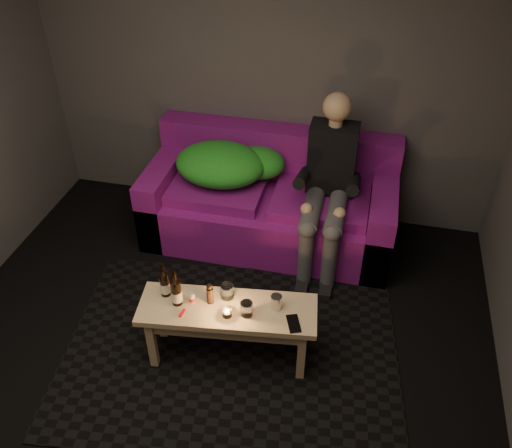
{
  "coord_description": "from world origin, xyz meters",
  "views": [
    {
      "loc": [
        0.89,
        -1.99,
        3.1
      ],
      "look_at": [
        0.14,
        1.23,
        0.54
      ],
      "focal_mm": 38.0,
      "sensor_mm": 36.0,
      "label": 1
    }
  ],
  "objects_px": {
    "coffee_table": "(228,316)",
    "person": "(328,182)",
    "steel_cup": "(276,302)",
    "beer_bottle_a": "(165,283)",
    "sofa": "(271,203)",
    "beer_bottle_b": "(176,292)"
  },
  "relations": [
    {
      "from": "steel_cup",
      "to": "beer_bottle_a",
      "type": "bearing_deg",
      "value": -176.33
    },
    {
      "from": "beer_bottle_a",
      "to": "sofa",
      "type": "bearing_deg",
      "value": 73.03
    },
    {
      "from": "coffee_table",
      "to": "beer_bottle_a",
      "type": "relative_size",
      "value": 4.41
    },
    {
      "from": "sofa",
      "to": "coffee_table",
      "type": "distance_m",
      "value": 1.44
    },
    {
      "from": "coffee_table",
      "to": "steel_cup",
      "type": "bearing_deg",
      "value": 13.45
    },
    {
      "from": "coffee_table",
      "to": "beer_bottle_b",
      "type": "distance_m",
      "value": 0.39
    },
    {
      "from": "person",
      "to": "coffee_table",
      "type": "xyz_separation_m",
      "value": [
        -0.49,
        -1.26,
        -0.34
      ]
    },
    {
      "from": "beer_bottle_b",
      "to": "coffee_table",
      "type": "bearing_deg",
      "value": 5.99
    },
    {
      "from": "sofa",
      "to": "beer_bottle_b",
      "type": "height_order",
      "value": "sofa"
    },
    {
      "from": "sofa",
      "to": "coffee_table",
      "type": "bearing_deg",
      "value": -89.73
    },
    {
      "from": "sofa",
      "to": "beer_bottle_a",
      "type": "xyz_separation_m",
      "value": [
        -0.43,
        -1.41,
        0.26
      ]
    },
    {
      "from": "sofa",
      "to": "coffee_table",
      "type": "xyz_separation_m",
      "value": [
        0.01,
        -1.44,
        0.07
      ]
    },
    {
      "from": "person",
      "to": "beer_bottle_b",
      "type": "distance_m",
      "value": 1.54
    },
    {
      "from": "person",
      "to": "steel_cup",
      "type": "bearing_deg",
      "value": -98.47
    },
    {
      "from": "beer_bottle_a",
      "to": "steel_cup",
      "type": "xyz_separation_m",
      "value": [
        0.75,
        0.05,
        -0.05
      ]
    },
    {
      "from": "beer_bottle_a",
      "to": "beer_bottle_b",
      "type": "relative_size",
      "value": 0.97
    },
    {
      "from": "person",
      "to": "steel_cup",
      "type": "relative_size",
      "value": 13.91
    },
    {
      "from": "person",
      "to": "coffee_table",
      "type": "bearing_deg",
      "value": -111.2
    },
    {
      "from": "coffee_table",
      "to": "person",
      "type": "bearing_deg",
      "value": 68.8
    },
    {
      "from": "sofa",
      "to": "steel_cup",
      "type": "distance_m",
      "value": 1.41
    },
    {
      "from": "coffee_table",
      "to": "beer_bottle_b",
      "type": "bearing_deg",
      "value": -174.01
    },
    {
      "from": "coffee_table",
      "to": "steel_cup",
      "type": "relative_size",
      "value": 12.0
    }
  ]
}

